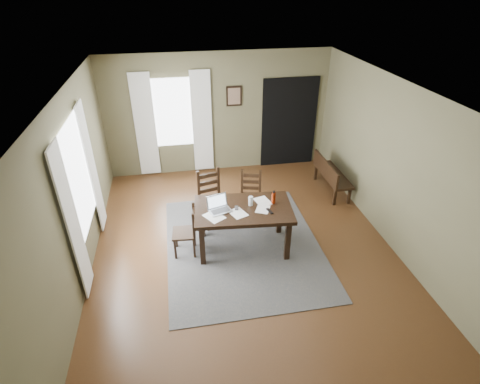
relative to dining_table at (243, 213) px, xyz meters
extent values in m
cube|color=#492C16|center=(0.01, 0.04, -0.71)|extent=(5.00, 6.00, 0.01)
cube|color=brown|center=(0.01, 3.04, 0.65)|extent=(5.00, 0.02, 2.70)
cube|color=brown|center=(0.01, -2.96, 0.65)|extent=(5.00, 0.02, 2.70)
cube|color=brown|center=(-2.49, 0.04, 0.65)|extent=(0.02, 6.00, 2.70)
cube|color=brown|center=(2.51, 0.04, 0.65)|extent=(0.02, 6.00, 2.70)
cube|color=white|center=(0.01, 0.04, 2.00)|extent=(5.00, 6.00, 0.02)
cube|color=#424242|center=(0.01, 0.04, -0.70)|extent=(2.60, 3.20, 0.01)
cube|color=black|center=(0.00, 0.00, 0.07)|extent=(1.66, 1.09, 0.06)
cube|color=black|center=(0.00, 0.00, 0.01)|extent=(1.48, 0.90, 0.05)
cube|color=black|center=(-0.71, -0.31, -0.35)|extent=(0.09, 0.09, 0.67)
cube|color=black|center=(-0.65, 0.43, -0.35)|extent=(0.09, 0.09, 0.67)
cube|color=black|center=(0.65, -0.43, -0.35)|extent=(0.09, 0.09, 0.67)
cube|color=black|center=(0.71, 0.31, -0.35)|extent=(0.09, 0.09, 0.67)
cube|color=black|center=(-0.98, 0.03, -0.30)|extent=(0.41, 0.41, 0.04)
cube|color=black|center=(-1.12, 0.20, -0.51)|extent=(0.04, 0.04, 0.37)
cube|color=black|center=(-0.81, 0.17, -0.51)|extent=(0.04, 0.04, 0.37)
cube|color=black|center=(-1.15, -0.11, -0.51)|extent=(0.04, 0.04, 0.37)
cube|color=black|center=(-0.84, -0.13, -0.51)|extent=(0.04, 0.04, 0.37)
cube|color=black|center=(-0.80, 0.18, -0.06)|extent=(0.04, 0.04, 0.47)
cube|color=black|center=(-0.82, -0.14, -0.06)|extent=(0.04, 0.04, 0.47)
cube|color=black|center=(-0.81, 0.02, -0.18)|extent=(0.05, 0.28, 0.06)
cube|color=black|center=(-0.81, 0.02, -0.06)|extent=(0.05, 0.28, 0.06)
cube|color=black|center=(-0.81, 0.02, 0.07)|extent=(0.05, 0.28, 0.06)
cube|color=black|center=(-0.41, 0.79, -0.23)|extent=(0.55, 0.55, 0.04)
cube|color=black|center=(-0.54, 0.57, -0.47)|extent=(0.05, 0.05, 0.44)
cube|color=black|center=(-0.63, 0.92, -0.47)|extent=(0.05, 0.05, 0.44)
cube|color=black|center=(-0.19, 0.66, -0.47)|extent=(0.05, 0.05, 0.44)
cube|color=black|center=(-0.28, 1.02, -0.47)|extent=(0.05, 0.05, 0.44)
cube|color=black|center=(-0.65, 0.94, 0.06)|extent=(0.06, 0.06, 0.56)
cube|color=black|center=(-0.27, 1.04, 0.06)|extent=(0.06, 0.06, 0.56)
cube|color=black|center=(-0.46, 0.99, -0.09)|extent=(0.33, 0.11, 0.08)
cube|color=black|center=(-0.46, 0.99, 0.06)|extent=(0.33, 0.11, 0.08)
cube|color=black|center=(-0.46, 0.99, 0.21)|extent=(0.33, 0.11, 0.08)
cube|color=black|center=(0.30, 0.87, -0.28)|extent=(0.49, 0.49, 0.04)
cube|color=black|center=(0.10, 0.76, -0.50)|extent=(0.05, 0.05, 0.39)
cube|color=black|center=(0.19, 1.07, -0.50)|extent=(0.05, 0.05, 0.39)
cube|color=black|center=(0.42, 0.67, -0.50)|extent=(0.05, 0.05, 0.39)
cube|color=black|center=(0.50, 0.99, -0.50)|extent=(0.05, 0.05, 0.39)
cube|color=black|center=(0.18, 1.09, -0.03)|extent=(0.05, 0.05, 0.49)
cube|color=black|center=(0.51, 1.00, -0.03)|extent=(0.05, 0.05, 0.49)
cube|color=black|center=(0.35, 1.05, -0.16)|extent=(0.29, 0.10, 0.07)
cube|color=black|center=(0.35, 1.05, -0.03)|extent=(0.29, 0.10, 0.07)
cube|color=black|center=(0.35, 1.05, 0.11)|extent=(0.29, 0.10, 0.07)
cube|color=black|center=(2.23, 1.55, -0.32)|extent=(0.41, 1.28, 0.05)
cube|color=black|center=(2.38, 1.00, -0.53)|extent=(0.05, 0.05, 0.36)
cube|color=black|center=(2.07, 1.00, -0.53)|extent=(0.05, 0.05, 0.36)
cube|color=black|center=(2.38, 2.10, -0.53)|extent=(0.05, 0.05, 0.36)
cube|color=black|center=(2.07, 2.10, -0.53)|extent=(0.05, 0.05, 0.36)
cube|color=black|center=(2.05, 1.55, -0.14)|extent=(0.05, 1.28, 0.31)
cube|color=#B7B7BC|center=(-0.38, -0.03, 0.11)|extent=(0.40, 0.33, 0.02)
cube|color=#B7B7BC|center=(-0.42, 0.09, 0.22)|extent=(0.35, 0.16, 0.22)
cube|color=silver|center=(-0.42, 0.08, 0.22)|extent=(0.30, 0.13, 0.19)
cube|color=#3F3F42|center=(-0.38, -0.04, 0.12)|extent=(0.32, 0.22, 0.00)
cube|color=#3F3F42|center=(-0.11, -0.01, 0.11)|extent=(0.07, 0.10, 0.03)
cube|color=black|center=(0.39, -0.18, 0.11)|extent=(0.09, 0.17, 0.02)
cylinder|color=silver|center=(0.13, 0.06, 0.18)|extent=(0.08, 0.08, 0.16)
cylinder|color=#9E2A0C|center=(0.51, 0.06, 0.20)|extent=(0.07, 0.07, 0.20)
cylinder|color=black|center=(0.51, 0.06, 0.31)|extent=(0.04, 0.04, 0.03)
cube|color=white|center=(-0.49, -0.16, 0.10)|extent=(0.38, 0.40, 0.00)
cube|color=white|center=(0.30, -0.09, 0.10)|extent=(0.30, 0.33, 0.00)
cube|color=white|center=(0.36, 0.14, 0.10)|extent=(0.29, 0.34, 0.00)
cube|color=white|center=(-0.11, -0.14, 0.10)|extent=(0.32, 0.36, 0.00)
cube|color=white|center=(-2.46, 0.24, 0.75)|extent=(0.01, 1.30, 1.70)
cube|color=white|center=(-0.99, 3.01, 0.75)|extent=(1.00, 0.01, 1.50)
cube|color=silver|center=(-2.43, -0.58, 0.50)|extent=(0.03, 0.48, 2.30)
cube|color=silver|center=(-2.43, 1.06, 0.50)|extent=(0.03, 0.48, 2.30)
cube|color=silver|center=(-1.61, 2.98, 0.50)|extent=(0.44, 0.03, 2.30)
cube|color=silver|center=(-0.37, 2.98, 0.50)|extent=(0.44, 0.03, 2.30)
cube|color=black|center=(0.36, 3.01, 1.05)|extent=(0.34, 0.03, 0.44)
cube|color=brown|center=(0.36, 3.00, 1.05)|extent=(0.27, 0.01, 0.36)
cube|color=black|center=(1.66, 3.01, 0.35)|extent=(1.30, 0.03, 2.10)
camera|label=1|loc=(-0.96, -4.99, 3.41)|focal=28.00mm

